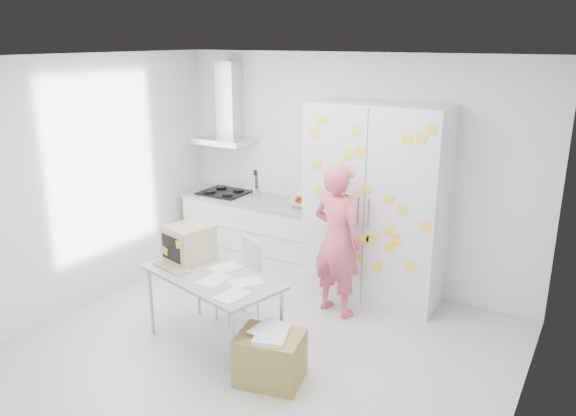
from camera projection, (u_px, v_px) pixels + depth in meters
The scene contains 10 objects.
floor at pixel (259, 352), 5.33m from camera, with size 4.50×4.00×0.02m, color silver.
walls at pixel (297, 197), 5.52m from camera, with size 4.52×4.01×2.70m.
ceiling at pixel (254, 57), 4.54m from camera, with size 4.50×4.00×0.02m, color white.
counter_run at pixel (254, 232), 7.17m from camera, with size 1.84×0.63×1.28m.
range_hood at pixel (228, 111), 7.07m from camera, with size 0.70×0.48×1.01m.
tall_cabinet at pixel (376, 204), 6.16m from camera, with size 1.50×0.68×2.20m.
person at pixel (337, 240), 5.86m from camera, with size 0.60×0.39×1.64m, color #D7536C.
desk at pixel (197, 257), 5.39m from camera, with size 1.51×1.01×1.10m.
chair at pixel (242, 276), 5.77m from camera, with size 0.55×0.55×0.89m.
cardboard_box at pixel (270, 357), 4.81m from camera, with size 0.63×0.55×0.48m.
Camera 1 is at (2.63, -3.90, 2.86)m, focal length 35.00 mm.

